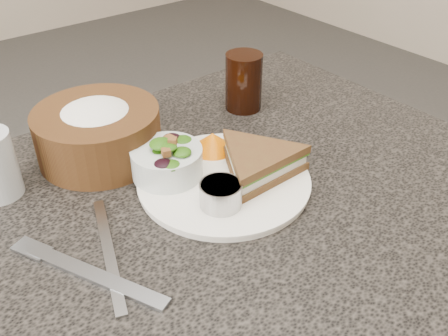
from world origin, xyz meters
TOP-DOWN VIEW (x-y plane):
  - dinner_plate at (0.06, 0.02)m, footprint 0.26×0.26m
  - sandwich at (0.11, -0.01)m, footprint 0.17×0.17m
  - salad_bowl at (0.00, 0.08)m, footprint 0.13×0.13m
  - dressing_ramekin at (0.02, -0.03)m, footprint 0.06×0.06m
  - orange_wedge at (0.10, 0.09)m, footprint 0.08×0.08m
  - fork at (-0.18, -0.04)m, footprint 0.10×0.19m
  - knife at (-0.14, -0.01)m, footprint 0.09×0.21m
  - bread_basket at (-0.05, 0.20)m, footprint 0.25×0.25m
  - cola_glass at (0.24, 0.19)m, footprint 0.07×0.07m

SIDE VIEW (x-z plane):
  - knife at x=-0.14m, z-range 0.75..0.75m
  - fork at x=-0.18m, z-range 0.75..0.76m
  - dinner_plate at x=0.06m, z-range 0.75..0.76m
  - orange_wedge at x=0.10m, z-range 0.76..0.79m
  - dressing_ramekin at x=0.02m, z-range 0.76..0.80m
  - sandwich at x=0.11m, z-range 0.76..0.80m
  - salad_bowl at x=0.00m, z-range 0.76..0.82m
  - bread_basket at x=-0.05m, z-range 0.75..0.86m
  - cola_glass at x=0.24m, z-range 0.75..0.87m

